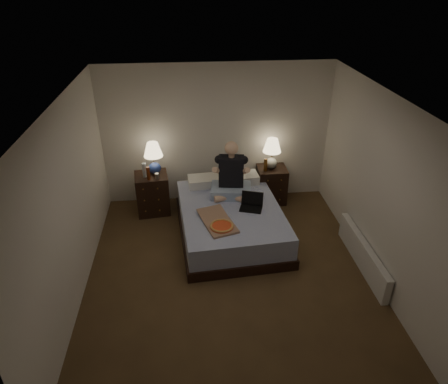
{
  "coord_description": "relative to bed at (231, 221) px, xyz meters",
  "views": [
    {
      "loc": [
        -0.51,
        -4.34,
        3.82
      ],
      "look_at": [
        0.0,
        0.9,
        0.85
      ],
      "focal_mm": 32.0,
      "sensor_mm": 36.0,
      "label": 1
    }
  ],
  "objects": [
    {
      "name": "floor",
      "position": [
        -0.11,
        -0.99,
        -0.26
      ],
      "size": [
        4.0,
        4.5,
        0.0
      ],
      "primitive_type": "cube",
      "color": "brown",
      "rests_on": "ground"
    },
    {
      "name": "bed",
      "position": [
        0.0,
        0.0,
        0.0
      ],
      "size": [
        1.7,
        2.17,
        0.51
      ],
      "primitive_type": "cube",
      "rotation": [
        0.0,
        0.0,
        0.08
      ],
      "color": "#5260A4",
      "rests_on": "floor"
    },
    {
      "name": "beer_bottle_left",
      "position": [
        -1.3,
        0.69,
        0.58
      ],
      "size": [
        0.06,
        0.06,
        0.23
      ],
      "primitive_type": "cylinder",
      "color": "#63270E",
      "rests_on": "nightstand_left"
    },
    {
      "name": "wall_back",
      "position": [
        -0.11,
        1.26,
        0.99
      ],
      "size": [
        4.0,
        0.0,
        2.5
      ],
      "primitive_type": "cube",
      "rotation": [
        1.57,
        0.0,
        0.0
      ],
      "color": "silver",
      "rests_on": "ground"
    },
    {
      "name": "ceiling",
      "position": [
        -0.11,
        -0.99,
        2.24
      ],
      "size": [
        4.0,
        4.5,
        0.0
      ],
      "primitive_type": "cube",
      "rotation": [
        3.14,
        0.0,
        0.0
      ],
      "color": "white",
      "rests_on": "ground"
    },
    {
      "name": "pizza_box",
      "position": [
        -0.2,
        -0.58,
        0.3
      ],
      "size": [
        0.6,
        0.84,
        0.08
      ],
      "primitive_type": null,
      "rotation": [
        0.0,
        0.0,
        0.29
      ],
      "color": "#A57D63",
      "rests_on": "bed"
    },
    {
      "name": "wall_front",
      "position": [
        -0.11,
        -3.24,
        0.99
      ],
      "size": [
        4.0,
        0.0,
        2.5
      ],
      "primitive_type": "cube",
      "rotation": [
        -1.57,
        0.0,
        0.0
      ],
      "color": "silver",
      "rests_on": "ground"
    },
    {
      "name": "laptop",
      "position": [
        0.31,
        -0.08,
        0.38
      ],
      "size": [
        0.41,
        0.37,
        0.24
      ],
      "primitive_type": null,
      "rotation": [
        0.0,
        0.0,
        -0.31
      ],
      "color": "black",
      "rests_on": "bed"
    },
    {
      "name": "person",
      "position": [
        0.05,
        0.39,
        0.72
      ],
      "size": [
        0.72,
        0.6,
        0.93
      ],
      "primitive_type": null,
      "rotation": [
        0.0,
        0.0,
        -0.13
      ],
      "color": "black",
      "rests_on": "bed"
    },
    {
      "name": "water_bottle",
      "position": [
        -1.37,
        0.8,
        0.59
      ],
      "size": [
        0.07,
        0.07,
        0.25
      ],
      "primitive_type": "cylinder",
      "color": "silver",
      "rests_on": "nightstand_left"
    },
    {
      "name": "soda_can",
      "position": [
        -1.17,
        0.7,
        0.51
      ],
      "size": [
        0.07,
        0.07,
        0.1
      ],
      "primitive_type": "cylinder",
      "color": "#B3B3AE",
      "rests_on": "nightstand_left"
    },
    {
      "name": "radiator",
      "position": [
        1.82,
        -0.97,
        -0.06
      ],
      "size": [
        0.1,
        1.6,
        0.4
      ],
      "primitive_type": "cube",
      "color": "silver",
      "rests_on": "floor"
    },
    {
      "name": "nightstand_left",
      "position": [
        -1.28,
        0.85,
        0.1
      ],
      "size": [
        0.61,
        0.56,
        0.72
      ],
      "primitive_type": "cube",
      "rotation": [
        0.0,
        0.0,
        0.12
      ],
      "color": "black",
      "rests_on": "floor"
    },
    {
      "name": "beer_bottle_right",
      "position": [
        0.72,
        0.92,
        0.53
      ],
      "size": [
        0.06,
        0.06,
        0.23
      ],
      "primitive_type": "cylinder",
      "color": "#542F0C",
      "rests_on": "nightstand_right"
    },
    {
      "name": "wall_left",
      "position": [
        -2.11,
        -0.99,
        0.99
      ],
      "size": [
        0.0,
        4.5,
        2.5
      ],
      "primitive_type": "cube",
      "rotation": [
        1.57,
        0.0,
        1.57
      ],
      "color": "silver",
      "rests_on": "ground"
    },
    {
      "name": "nightstand_right",
      "position": [
        0.87,
        1.01,
        0.08
      ],
      "size": [
        0.52,
        0.47,
        0.67
      ],
      "primitive_type": "cube",
      "rotation": [
        0.0,
        0.0,
        0.0
      ],
      "color": "black",
      "rests_on": "floor"
    },
    {
      "name": "lamp_right",
      "position": [
        0.84,
        1.03,
        0.69
      ],
      "size": [
        0.38,
        0.38,
        0.56
      ],
      "primitive_type": null,
      "rotation": [
        0.0,
        0.0,
        -0.21
      ],
      "color": "#9C9D94",
      "rests_on": "nightstand_right"
    },
    {
      "name": "lamp_left",
      "position": [
        -1.21,
        0.93,
        0.74
      ],
      "size": [
        0.34,
        0.34,
        0.56
      ],
      "primitive_type": null,
      "rotation": [
        0.0,
        0.0,
        0.06
      ],
      "color": "#273F92",
      "rests_on": "nightstand_left"
    },
    {
      "name": "wall_right",
      "position": [
        1.89,
        -0.99,
        0.99
      ],
      "size": [
        0.0,
        4.5,
        2.5
      ],
      "primitive_type": "cube",
      "rotation": [
        1.57,
        0.0,
        -1.57
      ],
      "color": "silver",
      "rests_on": "ground"
    }
  ]
}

